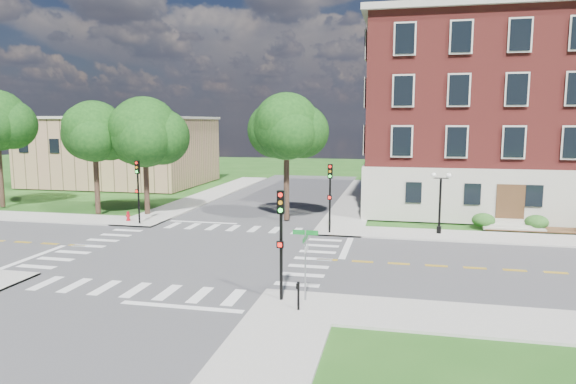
% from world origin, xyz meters
% --- Properties ---
extents(ground, '(160.00, 160.00, 0.00)m').
position_xyz_m(ground, '(0.00, 0.00, 0.00)').
color(ground, '#1C4B15').
rests_on(ground, ground).
extents(road_ew, '(90.00, 12.00, 0.01)m').
position_xyz_m(road_ew, '(0.00, 0.00, 0.01)').
color(road_ew, '#3D3D3F').
rests_on(road_ew, ground).
extents(road_ns, '(12.00, 90.00, 0.01)m').
position_xyz_m(road_ns, '(0.00, 0.00, 0.01)').
color(road_ns, '#3D3D3F').
rests_on(road_ns, ground).
extents(sidewalk_ne, '(34.00, 34.00, 0.12)m').
position_xyz_m(sidewalk_ne, '(15.38, 15.38, 0.06)').
color(sidewalk_ne, '#9E9B93').
rests_on(sidewalk_ne, ground).
extents(sidewalk_nw, '(34.00, 34.00, 0.12)m').
position_xyz_m(sidewalk_nw, '(-15.38, 15.38, 0.06)').
color(sidewalk_nw, '#9E9B93').
rests_on(sidewalk_nw, ground).
extents(crosswalk_east, '(2.20, 10.20, 0.02)m').
position_xyz_m(crosswalk_east, '(7.20, 0.00, 0.00)').
color(crosswalk_east, silver).
rests_on(crosswalk_east, ground).
extents(stop_bar_east, '(0.40, 5.50, 0.00)m').
position_xyz_m(stop_bar_east, '(8.80, 3.00, 0.00)').
color(stop_bar_east, silver).
rests_on(stop_bar_east, ground).
extents(main_building, '(30.60, 22.40, 16.50)m').
position_xyz_m(main_building, '(24.00, 21.99, 8.34)').
color(main_building, '#AAA596').
rests_on(main_building, ground).
extents(secondary_building, '(20.40, 15.40, 8.30)m').
position_xyz_m(secondary_building, '(-22.00, 30.00, 4.28)').
color(secondary_building, '#A08558').
rests_on(secondary_building, ground).
extents(tree_b, '(5.05, 5.05, 9.43)m').
position_xyz_m(tree_b, '(-12.82, 9.93, 6.99)').
color(tree_b, black).
rests_on(tree_b, ground).
extents(tree_c, '(5.82, 5.82, 9.75)m').
position_xyz_m(tree_c, '(-8.75, 10.78, 6.94)').
color(tree_c, black).
rests_on(tree_c, ground).
extents(tree_d, '(5.20, 5.20, 9.94)m').
position_xyz_m(tree_d, '(3.27, 10.69, 7.43)').
color(tree_d, black).
rests_on(tree_d, ground).
extents(traffic_signal_se, '(0.33, 0.36, 4.80)m').
position_xyz_m(traffic_signal_se, '(7.00, -7.30, 3.19)').
color(traffic_signal_se, black).
rests_on(traffic_signal_se, ground).
extents(traffic_signal_ne, '(0.32, 0.35, 4.80)m').
position_xyz_m(traffic_signal_ne, '(7.22, 6.76, 3.19)').
color(traffic_signal_ne, black).
rests_on(traffic_signal_ne, ground).
extents(traffic_signal_nw, '(0.36, 0.42, 4.80)m').
position_xyz_m(traffic_signal_nw, '(-7.39, 6.88, 3.19)').
color(traffic_signal_nw, black).
rests_on(traffic_signal_nw, ground).
extents(twin_lamp_west, '(1.36, 0.36, 4.23)m').
position_xyz_m(twin_lamp_west, '(14.69, 8.13, 2.52)').
color(twin_lamp_west, black).
rests_on(twin_lamp_west, ground).
extents(street_sign_pole, '(1.10, 1.10, 3.10)m').
position_xyz_m(street_sign_pole, '(8.04, -7.13, 2.31)').
color(street_sign_pole, gray).
rests_on(street_sign_pole, ground).
extents(push_button_post, '(0.14, 0.21, 1.20)m').
position_xyz_m(push_button_post, '(7.97, -8.37, 0.80)').
color(push_button_post, black).
rests_on(push_button_post, ground).
extents(fire_hydrant, '(0.35, 0.35, 0.75)m').
position_xyz_m(fire_hydrant, '(-8.76, 7.65, 0.46)').
color(fire_hydrant, '#9D0C15').
rests_on(fire_hydrant, ground).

